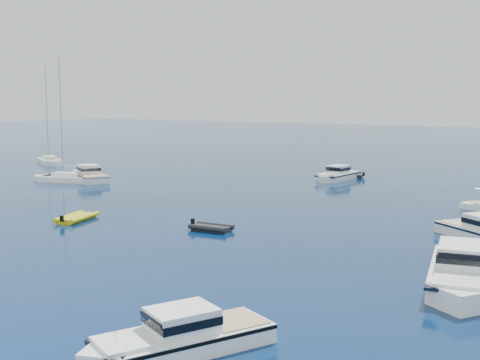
{
  "coord_description": "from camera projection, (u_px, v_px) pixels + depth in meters",
  "views": [
    {
      "loc": [
        31.16,
        -22.17,
        9.41
      ],
      "look_at": [
        -0.19,
        24.39,
        2.2
      ],
      "focal_mm": 47.13,
      "sensor_mm": 36.0,
      "label": 1
    }
  ],
  "objects": [
    {
      "name": "tender_yellow",
      "position": [
        77.0,
        220.0,
        49.19
      ],
      "size": [
        3.17,
        4.43,
        0.95
      ],
      "primitive_type": null,
      "rotation": [
        0.0,
        0.0,
        0.28
      ],
      "color": "#C1B80B",
      "rests_on": "ground"
    },
    {
      "name": "sailboat_mid_l",
      "position": [
        71.0,
        182.0,
        72.1
      ],
      "size": [
        10.37,
        5.72,
        14.79
      ],
      "primitive_type": null,
      "rotation": [
        0.0,
        0.0,
        1.9
      ],
      "color": "white",
      "rests_on": "ground"
    },
    {
      "name": "sailboat_far_l",
      "position": [
        50.0,
        164.0,
        92.86
      ],
      "size": [
        10.04,
        7.05,
        14.71
      ],
      "primitive_type": null,
      "rotation": [
        0.0,
        0.0,
        1.08
      ],
      "color": "silver",
      "rests_on": "ground"
    },
    {
      "name": "motor_cruiser_right",
      "position": [
        462.0,
        286.0,
        31.84
      ],
      "size": [
        5.61,
        11.0,
        2.77
      ],
      "primitive_type": null,
      "rotation": [
        0.0,
        0.0,
        3.38
      ],
      "color": "white",
      "rests_on": "ground"
    },
    {
      "name": "motor_cruiser_far_l",
      "position": [
        89.0,
        181.0,
        73.41
      ],
      "size": [
        9.29,
        6.76,
        2.38
      ],
      "primitive_type": null,
      "rotation": [
        0.0,
        0.0,
        1.07
      ],
      "color": "silver",
      "rests_on": "ground"
    },
    {
      "name": "tender_grey_near",
      "position": [
        211.0,
        231.0,
        45.35
      ],
      "size": [
        3.33,
        2.05,
        0.95
      ],
      "primitive_type": null,
      "rotation": [
        0.0,
        0.0,
        4.79
      ],
      "color": "black",
      "rests_on": "ground"
    },
    {
      "name": "ground",
      "position": [
        9.0,
        262.0,
        36.7
      ],
      "size": [
        400.0,
        400.0,
        0.0
      ],
      "primitive_type": "plane",
      "color": "navy",
      "rests_on": "ground"
    },
    {
      "name": "motor_cruiser_horizon",
      "position": [
        337.0,
        180.0,
        74.01
      ],
      "size": [
        3.07,
        8.45,
        2.18
      ],
      "primitive_type": null,
      "rotation": [
        0.0,
        0.0,
        3.08
      ],
      "color": "silver",
      "rests_on": "ground"
    },
    {
      "name": "motor_cruiser_near",
      "position": [
        178.0,
        352.0,
        23.58
      ],
      "size": [
        5.56,
        8.45,
        2.14
      ],
      "primitive_type": null,
      "rotation": [
        0.0,
        0.0,
        2.73
      ],
      "color": "white",
      "rests_on": "ground"
    },
    {
      "name": "tender_grey_far",
      "position": [
        349.0,
        177.0,
        76.33
      ],
      "size": [
        3.96,
        2.72,
        0.95
      ],
      "primitive_type": null,
      "rotation": [
        0.0,
        0.0,
        1.79
      ],
      "color": "black",
      "rests_on": "ground"
    }
  ]
}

